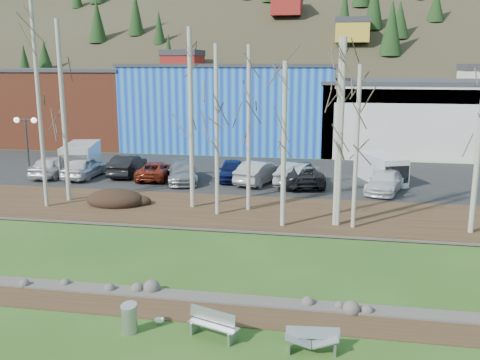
% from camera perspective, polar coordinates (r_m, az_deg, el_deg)
% --- Properties ---
extents(ground, '(200.00, 200.00, 0.00)m').
position_cam_1_polar(ground, '(17.12, -5.88, -16.82)').
color(ground, '#244B17').
rests_on(ground, ground).
extents(dirt_strip, '(80.00, 1.80, 0.03)m').
position_cam_1_polar(dirt_strip, '(18.90, -4.07, -13.77)').
color(dirt_strip, '#382616').
rests_on(dirt_strip, ground).
extents(near_bank_rocks, '(80.00, 0.80, 0.50)m').
position_cam_1_polar(near_bank_rocks, '(19.78, -3.33, -12.56)').
color(near_bank_rocks, '#47423D').
rests_on(near_bank_rocks, ground).
extents(river, '(80.00, 8.00, 0.90)m').
position_cam_1_polar(river, '(23.47, -0.95, -8.43)').
color(river, black).
rests_on(river, ground).
extents(far_bank_rocks, '(80.00, 0.80, 0.46)m').
position_cam_1_polar(far_bank_rocks, '(27.28, 0.74, -5.43)').
color(far_bank_rocks, '#47423D').
rests_on(far_bank_rocks, ground).
extents(far_bank, '(80.00, 7.00, 0.15)m').
position_cam_1_polar(far_bank, '(30.29, 1.75, -3.47)').
color(far_bank, '#382616').
rests_on(far_bank, ground).
extents(parking_lot, '(80.00, 14.00, 0.14)m').
position_cam_1_polar(parking_lot, '(40.41, 3.99, 0.52)').
color(parking_lot, black).
rests_on(parking_lot, ground).
extents(building_brick, '(16.32, 12.24, 7.80)m').
position_cam_1_polar(building_brick, '(60.54, -17.74, 7.57)').
color(building_brick, brown).
rests_on(building_brick, ground).
extents(building_blue, '(20.40, 12.24, 8.30)m').
position_cam_1_polar(building_blue, '(54.47, -0.62, 7.94)').
color(building_blue, '#143BC1').
rests_on(building_blue, ground).
extents(building_white, '(18.36, 12.24, 6.80)m').
position_cam_1_polar(building_white, '(54.08, 18.58, 6.48)').
color(building_white, beige).
rests_on(building_white, ground).
extents(hillside, '(160.00, 72.00, 35.00)m').
position_cam_1_polar(hillside, '(98.84, 8.17, 17.54)').
color(hillside, '#302C1B').
rests_on(hillside, ground).
extents(bench_intact, '(1.72, 1.03, 0.83)m').
position_cam_1_polar(bench_intact, '(17.16, -2.87, -15.11)').
color(bench_intact, '#A1A3A5').
rests_on(bench_intact, ground).
extents(bench_damaged, '(1.62, 0.67, 0.70)m').
position_cam_1_polar(bench_damaged, '(16.54, 7.68, -16.58)').
color(bench_damaged, '#A1A3A5').
rests_on(bench_damaged, ground).
extents(litter_bin, '(0.61, 0.61, 0.87)m').
position_cam_1_polar(litter_bin, '(17.73, -11.70, -14.36)').
color(litter_bin, '#A1A3A5').
rests_on(litter_bin, ground).
extents(seagull, '(0.40, 0.20, 0.29)m').
position_cam_1_polar(seagull, '(18.14, -8.61, -14.55)').
color(seagull, gold).
rests_on(seagull, ground).
extents(dirt_mound, '(3.44, 2.43, 0.67)m').
position_cam_1_polar(dirt_mound, '(32.51, -13.17, -1.94)').
color(dirt_mound, black).
rests_on(dirt_mound, far_bank).
extents(birch_0, '(0.27, 0.27, 10.68)m').
position_cam_1_polar(birch_0, '(33.50, -18.34, 6.86)').
color(birch_0, beige).
rests_on(birch_0, far_bank).
extents(birch_1, '(0.22, 0.22, 11.51)m').
position_cam_1_polar(birch_1, '(32.42, -20.63, 7.28)').
color(birch_1, beige).
rests_on(birch_1, far_bank).
extents(birch_2, '(0.27, 0.27, 10.13)m').
position_cam_1_polar(birch_2, '(30.40, -5.25, 6.41)').
color(birch_2, beige).
rests_on(birch_2, far_bank).
extents(birch_3, '(0.23, 0.23, 9.20)m').
position_cam_1_polar(birch_3, '(28.85, -2.51, 5.21)').
color(birch_3, beige).
rests_on(birch_3, far_bank).
extents(birch_4, '(0.25, 0.25, 8.30)m').
position_cam_1_polar(birch_4, '(26.83, 4.71, 3.67)').
color(birch_4, beige).
rests_on(birch_4, far_bank).
extents(birch_5, '(0.23, 0.23, 9.17)m').
position_cam_1_polar(birch_5, '(29.70, 0.93, 5.39)').
color(birch_5, beige).
rests_on(birch_5, far_bank).
extents(birch_6, '(0.22, 0.22, 8.14)m').
position_cam_1_polar(birch_6, '(27.06, 12.32, 3.33)').
color(birch_6, beige).
rests_on(birch_6, far_bank).
extents(birch_7, '(0.26, 0.26, 9.44)m').
position_cam_1_polar(birch_7, '(27.22, 10.69, 4.83)').
color(birch_7, beige).
rests_on(birch_7, far_bank).
extents(birch_8, '(0.27, 0.27, 10.19)m').
position_cam_1_polar(birch_8, '(27.90, 24.25, 4.91)').
color(birch_8, beige).
rests_on(birch_8, far_bank).
extents(birch_10, '(0.26, 0.26, 9.44)m').
position_cam_1_polar(birch_10, '(27.22, 10.44, 4.84)').
color(birch_10, beige).
rests_on(birch_10, far_bank).
extents(birch_11, '(0.26, 0.26, 9.44)m').
position_cam_1_polar(birch_11, '(27.22, 10.68, 4.83)').
color(birch_11, beige).
rests_on(birch_11, far_bank).
extents(street_lamp, '(1.70, 0.44, 4.47)m').
position_cam_1_polar(street_lamp, '(40.88, -21.85, 4.89)').
color(street_lamp, '#262628').
rests_on(street_lamp, parking_lot).
extents(car_0, '(1.86, 4.60, 1.57)m').
position_cam_1_polar(car_0, '(41.75, -19.30, 1.42)').
color(car_0, silver).
rests_on(car_0, parking_lot).
extents(car_1, '(1.92, 4.80, 1.55)m').
position_cam_1_polar(car_1, '(40.60, -11.89, 1.55)').
color(car_1, black).
rests_on(car_1, parking_lot).
extents(car_2, '(2.39, 4.73, 1.28)m').
position_cam_1_polar(car_2, '(39.06, -8.90, 1.05)').
color(car_2, maroon).
rests_on(car_2, parking_lot).
extents(car_3, '(3.37, 5.29, 1.43)m').
position_cam_1_polar(car_3, '(37.78, -6.17, 0.86)').
color(car_3, '#909498').
rests_on(car_3, parking_lot).
extents(car_4, '(2.24, 4.40, 1.43)m').
position_cam_1_polar(car_4, '(38.18, -0.91, 1.05)').
color(car_4, '#0E1542').
rests_on(car_4, parking_lot).
extents(car_5, '(3.09, 5.10, 1.59)m').
position_cam_1_polar(car_5, '(36.88, 6.23, 0.70)').
color(car_5, '#ADADAF').
rests_on(car_5, parking_lot).
extents(car_6, '(3.96, 6.19, 1.59)m').
position_cam_1_polar(car_6, '(36.98, 6.39, 0.73)').
color(car_6, black).
rests_on(car_6, parking_lot).
extents(car_7, '(3.17, 4.98, 1.34)m').
position_cam_1_polar(car_7, '(35.85, 15.23, -0.20)').
color(car_7, white).
rests_on(car_7, parking_lot).
extents(car_8, '(1.86, 4.60, 1.57)m').
position_cam_1_polar(car_8, '(40.59, -16.23, 1.33)').
color(car_8, silver).
rests_on(car_8, parking_lot).
extents(car_9, '(3.09, 5.10, 1.59)m').
position_cam_1_polar(car_9, '(37.16, 2.08, 0.86)').
color(car_9, '#ADADAF').
rests_on(car_9, parking_lot).
extents(van_white, '(3.33, 4.77, 1.93)m').
position_cam_1_polar(van_white, '(38.61, 15.03, 1.13)').
color(van_white, white).
rests_on(van_white, parking_lot).
extents(van_grey, '(3.33, 5.44, 2.22)m').
position_cam_1_polar(van_grey, '(42.25, -16.65, 2.17)').
color(van_grey, silver).
rests_on(van_grey, parking_lot).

